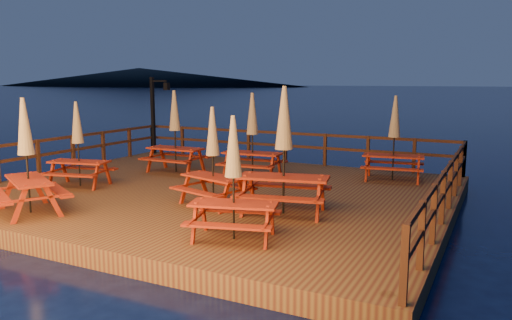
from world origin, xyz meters
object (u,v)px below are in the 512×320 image
(picnic_table_1, at_px, (78,143))
(picnic_table_2, at_px, (26,154))
(lamp_post, at_px, (156,108))
(picnic_table_0, at_px, (233,176))

(picnic_table_1, height_order, picnic_table_2, picnic_table_2)
(lamp_post, relative_size, picnic_table_2, 1.19)
(picnic_table_2, bearing_deg, picnic_table_1, 142.77)
(picnic_table_0, distance_m, picnic_table_2, 4.94)
(picnic_table_0, height_order, picnic_table_1, picnic_table_1)
(lamp_post, relative_size, picnic_table_1, 1.29)
(lamp_post, distance_m, picnic_table_2, 8.94)
(picnic_table_0, bearing_deg, picnic_table_2, 169.10)
(lamp_post, height_order, picnic_table_1, lamp_post)
(picnic_table_1, relative_size, picnic_table_2, 0.92)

